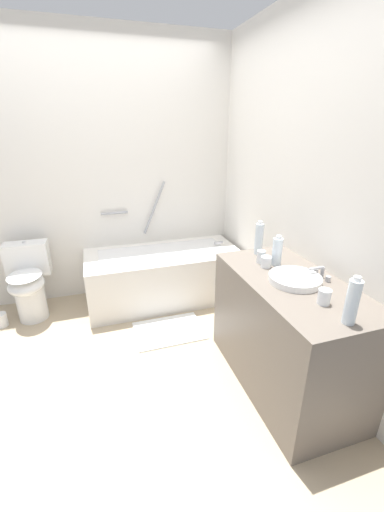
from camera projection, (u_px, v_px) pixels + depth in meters
The scene contains 16 objects.
ground_plane at pixel (116, 366), 2.46m from camera, with size 3.88×3.88×0.00m, color tan.
wall_back_tiled at pixel (92, 174), 3.15m from camera, with size 3.28×0.10×2.59m, color silver.
wall_right_mirror at pixel (300, 189), 2.38m from camera, with size 0.10×2.98×2.59m, color silver.
bathtub at pixel (164, 274), 3.34m from camera, with size 1.58×0.72×1.20m.
toilet at pixel (29, 282), 2.98m from camera, with size 0.39×0.53×0.72m.
vanity_counter at pixel (286, 333), 2.17m from camera, with size 0.60×1.17×0.82m, color #6B6056.
sink_basin at pixel (295, 279), 1.98m from camera, with size 0.33×0.33×0.04m, color white.
sink_faucet at pixel (321, 273), 2.03m from camera, with size 0.12×0.15×0.08m.
water_bottle_0 at pixel (259, 239), 2.39m from camera, with size 0.06×0.06×0.26m.
water_bottle_1 at pixel (352, 302), 1.53m from camera, with size 0.06×0.06×0.26m.
water_bottle_2 at pixel (277, 251), 2.20m from camera, with size 0.07×0.07×0.22m.
drinking_glass_0 at pixel (324, 297), 1.73m from camera, with size 0.07×0.07×0.09m, color white.
drinking_glass_1 at pixel (261, 257), 2.26m from camera, with size 0.06×0.06×0.09m, color white.
drinking_glass_2 at pixel (266, 262), 2.19m from camera, with size 0.07×0.07×0.08m, color white.
bath_mat at pixel (169, 331), 2.87m from camera, with size 0.61×0.44×0.01m, color white.
toilet_paper_roll at pixel (1, 320), 2.93m from camera, with size 0.11×0.11×0.13m, color white.
Camera 1 is at (-0.03, -2.04, 1.73)m, focal length 22.04 mm.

